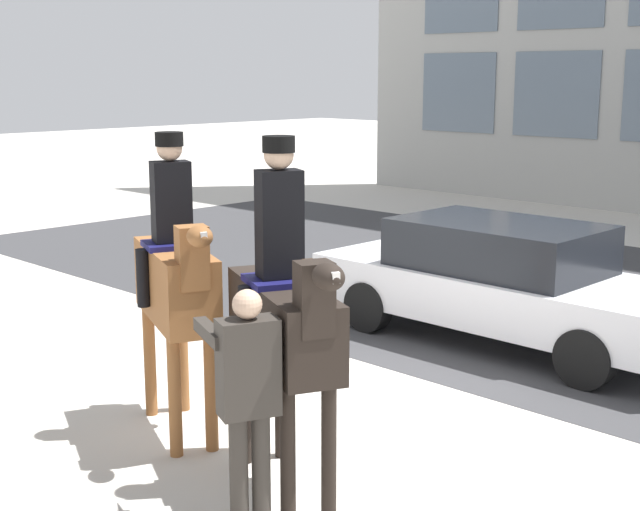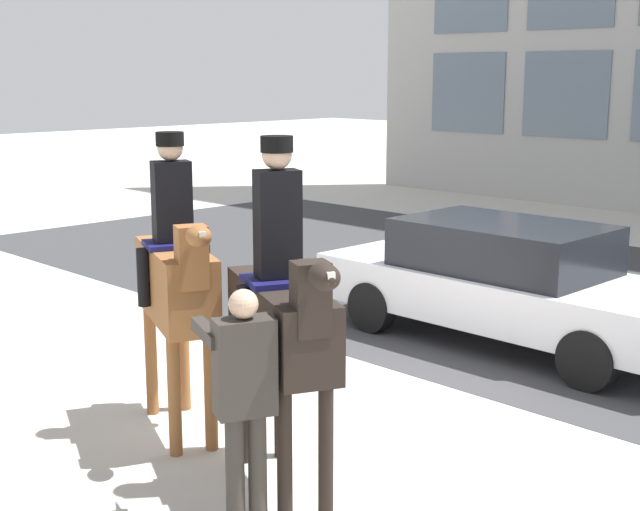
{
  "view_description": "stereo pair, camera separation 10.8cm",
  "coord_description": "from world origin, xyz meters",
  "px_view_note": "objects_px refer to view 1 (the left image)",
  "views": [
    {
      "loc": [
        5.4,
        -6.59,
        3.14
      ],
      "look_at": [
        0.22,
        -1.29,
        1.62
      ],
      "focal_mm": 50.0,
      "sensor_mm": 36.0,
      "label": 1
    },
    {
      "loc": [
        5.48,
        -6.52,
        3.14
      ],
      "look_at": [
        0.22,
        -1.29,
        1.62
      ],
      "focal_mm": 50.0,
      "sensor_mm": 36.0,
      "label": 2
    }
  ],
  "objects_px": {
    "mounted_horse_companion": "(285,314)",
    "street_car_near_lane": "(504,281)",
    "pedestrian_bystander": "(247,394)",
    "mounted_horse_lead": "(176,278)"
  },
  "relations": [
    {
      "from": "pedestrian_bystander",
      "to": "street_car_near_lane",
      "type": "xyz_separation_m",
      "value": [
        -1.29,
        5.13,
        -0.29
      ]
    },
    {
      "from": "mounted_horse_lead",
      "to": "mounted_horse_companion",
      "type": "bearing_deg",
      "value": 19.24
    },
    {
      "from": "pedestrian_bystander",
      "to": "street_car_near_lane",
      "type": "bearing_deg",
      "value": -52.86
    },
    {
      "from": "mounted_horse_companion",
      "to": "street_car_near_lane",
      "type": "xyz_separation_m",
      "value": [
        -0.95,
        4.45,
        -0.65
      ]
    },
    {
      "from": "mounted_horse_companion",
      "to": "pedestrian_bystander",
      "type": "xyz_separation_m",
      "value": [
        0.34,
        -0.67,
        -0.36
      ]
    },
    {
      "from": "mounted_horse_companion",
      "to": "street_car_near_lane",
      "type": "height_order",
      "value": "mounted_horse_companion"
    },
    {
      "from": "mounted_horse_companion",
      "to": "pedestrian_bystander",
      "type": "bearing_deg",
      "value": -38.15
    },
    {
      "from": "mounted_horse_lead",
      "to": "mounted_horse_companion",
      "type": "distance_m",
      "value": 1.47
    },
    {
      "from": "street_car_near_lane",
      "to": "mounted_horse_companion",
      "type": "bearing_deg",
      "value": -77.93
    },
    {
      "from": "pedestrian_bystander",
      "to": "street_car_near_lane",
      "type": "height_order",
      "value": "pedestrian_bystander"
    }
  ]
}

